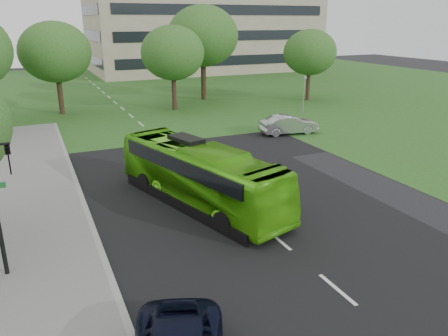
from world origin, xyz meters
name	(u,v)px	position (x,y,z in m)	size (l,w,h in m)	color
ground	(256,221)	(0.00, 0.00, 0.00)	(160.00, 160.00, 0.00)	black
street_surfaces	(135,123)	(-0.38, 22.75, 0.03)	(120.00, 120.00, 0.15)	black
tree_park_b	(55,52)	(-6.05, 29.78, 6.00)	(6.79, 6.79, 8.90)	black
tree_park_c	(173,53)	(4.90, 27.20, 5.78)	(6.41, 6.41, 8.52)	black
tree_park_d	(203,36)	(10.01, 31.81, 7.20)	(8.04, 8.04, 10.64)	black
tree_park_e	(310,52)	(20.89, 26.34, 5.44)	(6.01, 6.01, 8.01)	black
bus	(200,175)	(-1.61, 3.05, 1.54)	(2.59, 11.05, 3.08)	#51BE14
sedan	(289,125)	(10.27, 13.54, 0.79)	(1.66, 4.77, 1.57)	#A8A8AD
camera_pole	(304,90)	(16.00, 20.00, 2.40)	(0.32, 0.27, 3.72)	gray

